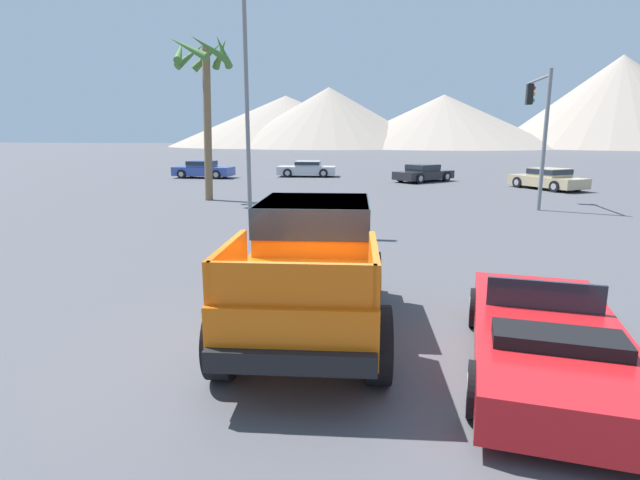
# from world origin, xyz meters

# --- Properties ---
(ground_plane) EXTENTS (320.00, 320.00, 0.00)m
(ground_plane) POSITION_xyz_m (0.00, 0.00, 0.00)
(ground_plane) COLOR #4C4C51
(orange_pickup_truck) EXTENTS (2.57, 5.03, 1.98)m
(orange_pickup_truck) POSITION_xyz_m (-0.05, 0.76, 1.12)
(orange_pickup_truck) COLOR orange
(orange_pickup_truck) RESTS_ON ground_plane
(red_convertible_car) EXTENTS (2.39, 4.64, 1.09)m
(red_convertible_car) POSITION_xyz_m (3.21, -0.30, 0.43)
(red_convertible_car) COLOR red
(red_convertible_car) RESTS_ON ground_plane
(parked_car_tan) EXTENTS (3.77, 4.54, 1.18)m
(parked_car_tan) POSITION_xyz_m (9.61, 23.03, 0.60)
(parked_car_tan) COLOR tan
(parked_car_tan) RESTS_ON ground_plane
(parked_car_blue) EXTENTS (4.18, 1.95, 1.20)m
(parked_car_blue) POSITION_xyz_m (-12.40, 27.22, 0.61)
(parked_car_blue) COLOR #334C9E
(parked_car_blue) RESTS_ON ground_plane
(parked_car_silver) EXTENTS (4.31, 2.24, 1.12)m
(parked_car_silver) POSITION_xyz_m (-5.31, 29.46, 0.58)
(parked_car_silver) COLOR #B7BABF
(parked_car_silver) RESTS_ON ground_plane
(parked_car_dark) EXTENTS (4.10, 4.12, 1.12)m
(parked_car_dark) POSITION_xyz_m (2.91, 26.63, 0.58)
(parked_car_dark) COLOR #232328
(parked_car_dark) RESTS_ON ground_plane
(traffic_light_main) EXTENTS (0.38, 3.53, 5.54)m
(traffic_light_main) POSITION_xyz_m (7.00, 15.97, 3.87)
(traffic_light_main) COLOR slate
(traffic_light_main) RESTS_ON ground_plane
(street_lamp_post) EXTENTS (0.90, 0.24, 8.23)m
(street_lamp_post) POSITION_xyz_m (-3.62, 9.31, 4.90)
(street_lamp_post) COLOR slate
(street_lamp_post) RESTS_ON ground_plane
(palm_tree_tall) EXTENTS (2.73, 2.76, 7.30)m
(palm_tree_tall) POSITION_xyz_m (-7.52, 15.71, 5.53)
(palm_tree_tall) COLOR brown
(palm_tree_tall) RESTS_ON ground_plane
(distant_mountain_range) EXTENTS (135.96, 64.56, 20.53)m
(distant_mountain_range) POSITION_xyz_m (9.06, 119.72, 7.78)
(distant_mountain_range) COLOR gray
(distant_mountain_range) RESTS_ON ground_plane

